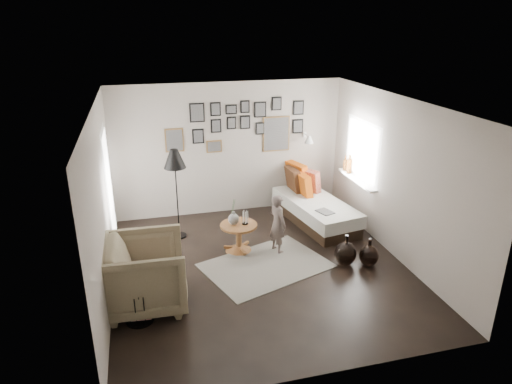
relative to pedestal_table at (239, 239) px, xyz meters
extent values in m
plane|color=black|center=(0.21, -0.66, -0.23)|extent=(4.80, 4.80, 0.00)
plane|color=#A39A8F|center=(0.21, 1.74, 1.07)|extent=(4.50, 0.00, 4.50)
plane|color=#A39A8F|center=(0.21, -3.06, 1.07)|extent=(4.50, 0.00, 4.50)
plane|color=#A39A8F|center=(-2.04, -0.66, 1.07)|extent=(0.00, 4.80, 4.80)
plane|color=#A39A8F|center=(2.46, -0.66, 1.07)|extent=(0.00, 4.80, 4.80)
plane|color=white|center=(0.21, -0.66, 2.37)|extent=(4.80, 4.80, 0.00)
plane|color=white|center=(-2.03, 0.54, 0.82)|extent=(0.00, 2.14, 2.14)
plane|color=white|center=(-2.03, 0.54, 0.82)|extent=(0.00, 1.88, 1.88)
plane|color=white|center=(-2.03, 0.54, 0.82)|extent=(0.00, 1.93, 1.93)
plane|color=white|center=(2.44, 0.54, 1.22)|extent=(0.00, 1.30, 1.30)
plane|color=white|center=(2.44, 0.54, 1.22)|extent=(0.00, 1.14, 1.14)
cube|color=white|center=(2.38, 0.54, 0.65)|extent=(0.15, 1.32, 0.04)
cylinder|color=#8C4C14|center=(2.38, 0.89, 0.81)|extent=(0.10, 0.10, 0.28)
cylinder|color=#8C4C14|center=(2.38, 1.06, 0.78)|extent=(0.08, 0.08, 0.22)
cube|color=brown|center=(-0.84, 1.73, 1.32)|extent=(0.35, 0.03, 0.45)
cube|color=black|center=(-0.84, 1.71, 1.32)|extent=(0.30, 0.01, 0.40)
cube|color=black|center=(-0.39, 1.73, 1.82)|extent=(0.28, 0.03, 0.36)
cube|color=black|center=(-0.39, 1.71, 1.82)|extent=(0.23, 0.01, 0.31)
cube|color=black|center=(-0.39, 1.73, 1.37)|extent=(0.22, 0.03, 0.28)
cube|color=black|center=(-0.39, 1.71, 1.37)|extent=(0.17, 0.01, 0.23)
cube|color=black|center=(-0.04, 1.73, 1.87)|extent=(0.20, 0.03, 0.26)
cube|color=black|center=(-0.04, 1.71, 1.87)|extent=(0.15, 0.01, 0.21)
cube|color=black|center=(-0.04, 1.73, 1.55)|extent=(0.20, 0.03, 0.26)
cube|color=black|center=(-0.04, 1.71, 1.55)|extent=(0.15, 0.01, 0.21)
cube|color=black|center=(0.26, 1.73, 1.85)|extent=(0.22, 0.03, 0.18)
cube|color=black|center=(0.26, 1.71, 1.85)|extent=(0.17, 0.01, 0.13)
cube|color=black|center=(0.26, 1.73, 1.59)|extent=(0.18, 0.03, 0.24)
cube|color=black|center=(0.26, 1.71, 1.59)|extent=(0.13, 0.01, 0.19)
cube|color=black|center=(0.53, 1.73, 1.89)|extent=(0.18, 0.03, 0.24)
cube|color=black|center=(0.53, 1.71, 1.89)|extent=(0.13, 0.01, 0.19)
cube|color=black|center=(0.53, 1.73, 1.59)|extent=(0.20, 0.03, 0.26)
cube|color=black|center=(0.53, 1.71, 1.59)|extent=(0.15, 0.01, 0.21)
cube|color=black|center=(0.83, 1.73, 1.82)|extent=(0.24, 0.03, 0.30)
cube|color=black|center=(0.83, 1.71, 1.82)|extent=(0.19, 0.01, 0.25)
cube|color=black|center=(0.83, 1.73, 1.45)|extent=(0.18, 0.03, 0.24)
cube|color=black|center=(0.83, 1.71, 1.45)|extent=(0.13, 0.01, 0.19)
cube|color=brown|center=(1.16, 1.73, 1.32)|extent=(0.55, 0.03, 0.70)
cube|color=black|center=(1.16, 1.71, 1.32)|extent=(0.50, 0.01, 0.65)
cube|color=black|center=(1.16, 1.73, 1.92)|extent=(0.20, 0.03, 0.26)
cube|color=black|center=(1.16, 1.71, 1.92)|extent=(0.15, 0.01, 0.21)
cube|color=black|center=(1.61, 1.73, 1.82)|extent=(0.22, 0.03, 0.28)
cube|color=black|center=(1.61, 1.71, 1.82)|extent=(0.17, 0.01, 0.23)
cube|color=black|center=(1.61, 1.73, 1.45)|extent=(0.22, 0.03, 0.28)
cube|color=black|center=(1.61, 1.71, 1.45)|extent=(0.17, 0.01, 0.23)
cube|color=brown|center=(-0.09, 1.73, 1.15)|extent=(0.30, 0.03, 0.24)
cube|color=black|center=(-0.09, 1.71, 1.15)|extent=(0.25, 0.01, 0.19)
cube|color=white|center=(1.76, 1.71, 1.27)|extent=(0.06, 0.04, 0.10)
cylinder|color=white|center=(1.76, 1.59, 1.29)|extent=(0.02, 0.24, 0.02)
cone|color=white|center=(1.76, 1.46, 1.23)|extent=(0.18, 0.18, 0.14)
cube|color=#BDB8A6|center=(0.30, -0.61, -0.22)|extent=(2.21, 1.86, 0.01)
cone|color=brown|center=(0.00, 0.00, -0.18)|extent=(0.46, 0.46, 0.09)
cylinder|color=brown|center=(0.00, 0.00, 0.02)|extent=(0.10, 0.10, 0.36)
cylinder|color=brown|center=(0.00, 0.00, 0.24)|extent=(0.62, 0.62, 0.04)
ellipsoid|color=black|center=(-0.08, 0.02, 0.36)|extent=(0.18, 0.18, 0.20)
cylinder|color=black|center=(-0.08, 0.02, 0.48)|extent=(0.05, 0.05, 0.04)
cylinder|color=black|center=(0.11, 0.00, 0.27)|extent=(0.11, 0.11, 0.02)
cube|color=black|center=(1.67, 0.73, -0.11)|extent=(1.13, 2.04, 0.22)
cube|color=beige|center=(1.67, 0.73, 0.11)|extent=(1.20, 2.11, 0.24)
cube|color=#BC460A|center=(1.69, 1.53, 0.48)|extent=(0.40, 0.61, 0.56)
cube|color=#3A2012|center=(1.55, 1.42, 0.45)|extent=(0.26, 0.52, 0.50)
cube|color=maroon|center=(1.82, 1.26, 0.44)|extent=(0.42, 0.53, 0.48)
cube|color=#BC460A|center=(1.61, 1.12, 0.43)|extent=(0.26, 0.49, 0.46)
cube|color=black|center=(1.62, 0.18, 0.24)|extent=(0.31, 0.36, 0.02)
imported|color=#71674C|center=(-1.55, -1.21, 0.26)|extent=(1.11, 1.09, 0.98)
cube|color=beige|center=(-1.52, -1.16, 0.25)|extent=(0.48, 0.49, 0.20)
cylinder|color=black|center=(-0.93, 0.80, -0.21)|extent=(0.25, 0.25, 0.03)
cylinder|color=black|center=(-0.93, 0.80, 0.50)|extent=(0.02, 0.02, 1.45)
cone|color=black|center=(-0.93, 0.80, 1.24)|extent=(0.38, 0.38, 0.33)
cube|color=black|center=(-1.67, -1.55, -0.03)|extent=(0.26, 0.20, 0.34)
cube|color=beige|center=(-1.64, -1.57, -0.03)|extent=(0.25, 0.11, 0.34)
ellipsoid|color=black|center=(1.54, -0.89, -0.03)|extent=(0.35, 0.35, 0.40)
cylinder|color=black|center=(1.54, -0.89, 0.24)|extent=(0.06, 0.06, 0.12)
ellipsoid|color=black|center=(1.89, -1.01, -0.05)|extent=(0.31, 0.31, 0.35)
cylinder|color=black|center=(1.89, -1.01, 0.19)|extent=(0.06, 0.06, 0.12)
imported|color=brown|center=(0.62, -0.17, 0.28)|extent=(0.36, 0.43, 1.02)
camera|label=1|loc=(-1.45, -6.74, 3.49)|focal=32.00mm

